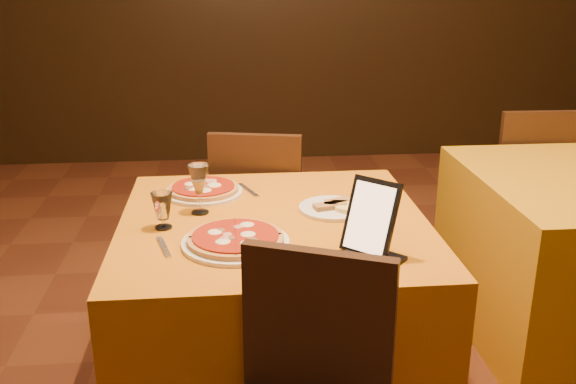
{
  "coord_description": "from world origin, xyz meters",
  "views": [
    {
      "loc": [
        -0.52,
        -2.0,
        1.61
      ],
      "look_at": [
        -0.32,
        0.12,
        0.86
      ],
      "focal_mm": 40.0,
      "sensor_mm": 36.0,
      "label": 1
    }
  ],
  "objects": [
    {
      "name": "wine_glass",
      "position": [
        -0.63,
        0.23,
        0.84
      ],
      "size": [
        0.11,
        0.11,
        0.19
      ],
      "primitive_type": null,
      "rotation": [
        0.0,
        0.0,
        -0.43
      ],
      "color": "#D5B679",
      "rests_on": "main_table"
    },
    {
      "name": "chair_side_far",
      "position": [
        1.1,
        1.29,
        0.46
      ],
      "size": [
        0.38,
        0.38,
        0.91
      ],
      "primitive_type": null,
      "rotation": [
        0.0,
        0.0,
        3.11
      ],
      "color": "black",
      "rests_on": "floor"
    },
    {
      "name": "tablet",
      "position": [
        -0.08,
        -0.17,
        0.87
      ],
      "size": [
        0.19,
        0.18,
        0.23
      ],
      "primitive_type": "cube",
      "rotation": [
        -0.35,
        0.0,
        -0.76
      ],
      "color": "black",
      "rests_on": "main_table"
    },
    {
      "name": "water_glass",
      "position": [
        -0.75,
        0.1,
        0.81
      ],
      "size": [
        0.09,
        0.09,
        0.13
      ],
      "primitive_type": null,
      "rotation": [
        0.0,
        0.0,
        -0.25
      ],
      "color": "silver",
      "rests_on": "main_table"
    },
    {
      "name": "fork_near",
      "position": [
        -0.74,
        -0.07,
        0.75
      ],
      "size": [
        0.06,
        0.17,
        0.01
      ],
      "primitive_type": "cube",
      "rotation": [
        0.0,
        0.0,
        1.84
      ],
      "color": "#A3A3A9",
      "rests_on": "main_table"
    },
    {
      "name": "pizza_far",
      "position": [
        -0.63,
        0.44,
        0.77
      ],
      "size": [
        0.31,
        0.31,
        0.03
      ],
      "rotation": [
        0.0,
        0.0,
        0.11
      ],
      "color": "white",
      "rests_on": "main_table"
    },
    {
      "name": "cutlet_dish",
      "position": [
        -0.14,
        0.22,
        0.76
      ],
      "size": [
        0.25,
        0.25,
        0.03
      ],
      "rotation": [
        0.0,
        0.0,
        -0.25
      ],
      "color": "white",
      "rests_on": "main_table"
    },
    {
      "name": "pizza_near",
      "position": [
        -0.51,
        -0.07,
        0.77
      ],
      "size": [
        0.35,
        0.35,
        0.03
      ],
      "rotation": [
        0.0,
        0.0,
        0.03
      ],
      "color": "white",
      "rests_on": "main_table"
    },
    {
      "name": "knife",
      "position": [
        -0.37,
        -0.06,
        0.75
      ],
      "size": [
        0.08,
        0.25,
        0.01
      ],
      "primitive_type": "cube",
      "rotation": [
        0.0,
        0.0,
        1.82
      ],
      "color": "silver",
      "rests_on": "main_table"
    },
    {
      "name": "chair_main_far",
      "position": [
        -0.37,
        0.95,
        0.46
      ],
      "size": [
        0.49,
        0.49,
        0.91
      ],
      "primitive_type": null,
      "rotation": [
        0.0,
        0.0,
        2.93
      ],
      "color": "black",
      "rests_on": "floor"
    },
    {
      "name": "main_table",
      "position": [
        -0.37,
        0.14,
        0.38
      ],
      "size": [
        1.1,
        1.1,
        0.75
      ],
      "primitive_type": "cube",
      "color": "#BF6C0C",
      "rests_on": "floor"
    },
    {
      "name": "fork_far",
      "position": [
        -0.45,
        0.46,
        0.75
      ],
      "size": [
        0.08,
        0.17,
        0.01
      ],
      "primitive_type": "cube",
      "rotation": [
        0.0,
        0.0,
        1.95
      ],
      "color": "silver",
      "rests_on": "main_table"
    }
  ]
}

